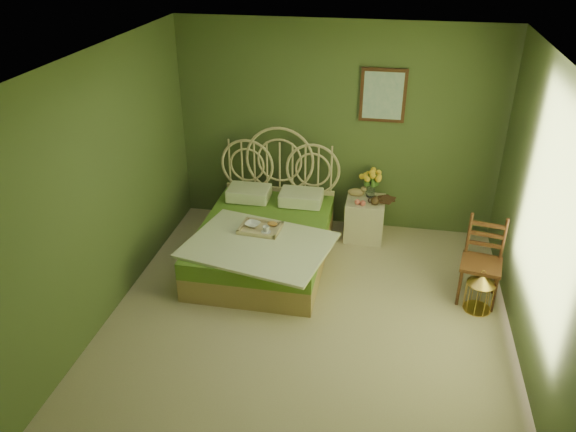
% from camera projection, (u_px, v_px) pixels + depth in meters
% --- Properties ---
extents(floor, '(4.50, 4.50, 0.00)m').
position_uv_depth(floor, '(306.00, 327.00, 5.58)').
color(floor, tan).
rests_on(floor, ground).
extents(ceiling, '(4.50, 4.50, 0.00)m').
position_uv_depth(ceiling, '(311.00, 63.00, 4.36)').
color(ceiling, silver).
rests_on(ceiling, wall_back).
extents(wall_back, '(4.00, 0.00, 4.00)m').
position_uv_depth(wall_back, '(337.00, 128.00, 6.92)').
color(wall_back, '#4A5C30').
rests_on(wall_back, floor).
extents(wall_left, '(0.00, 4.50, 4.50)m').
position_uv_depth(wall_left, '(100.00, 193.00, 5.30)').
color(wall_left, '#4A5C30').
rests_on(wall_left, floor).
extents(wall_right, '(0.00, 4.50, 4.50)m').
position_uv_depth(wall_right, '(547.00, 232.00, 4.64)').
color(wall_right, '#4A5C30').
rests_on(wall_right, floor).
extents(wall_art, '(0.54, 0.04, 0.64)m').
position_uv_depth(wall_art, '(383.00, 95.00, 6.60)').
color(wall_art, '#371A0F').
rests_on(wall_art, wall_back).
extents(bed, '(1.69, 2.14, 1.32)m').
position_uv_depth(bed, '(264.00, 238.00, 6.56)').
color(bed, '#A58652').
rests_on(bed, floor).
extents(nightstand, '(0.47, 0.48, 0.95)m').
position_uv_depth(nightstand, '(366.00, 212.00, 7.01)').
color(nightstand, beige).
rests_on(nightstand, floor).
extents(chair, '(0.47, 0.47, 0.91)m').
position_uv_depth(chair, '(482.00, 255.00, 5.82)').
color(chair, '#371A0F').
rests_on(chair, floor).
extents(birdcage, '(0.28, 0.28, 0.43)m').
position_uv_depth(birdcage, '(480.00, 292.00, 5.74)').
color(birdcage, gold).
rests_on(birdcage, floor).
extents(book_lower, '(0.23, 0.25, 0.02)m').
position_uv_depth(book_lower, '(381.00, 200.00, 6.90)').
color(book_lower, '#381E0F').
rests_on(book_lower, nightstand).
extents(book_upper, '(0.23, 0.26, 0.02)m').
position_uv_depth(book_upper, '(381.00, 198.00, 6.89)').
color(book_upper, '#472819').
rests_on(book_upper, nightstand).
extents(cereal_bowl, '(0.21, 0.21, 0.04)m').
position_uv_depth(cereal_bowl, '(253.00, 224.00, 6.34)').
color(cereal_bowl, white).
rests_on(cereal_bowl, bed).
extents(coffee_cup, '(0.10, 0.10, 0.07)m').
position_uv_depth(coffee_cup, '(266.00, 229.00, 6.21)').
color(coffee_cup, white).
rests_on(coffee_cup, bed).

